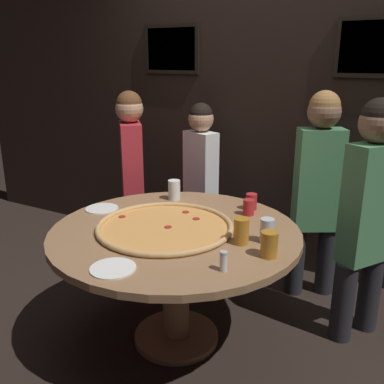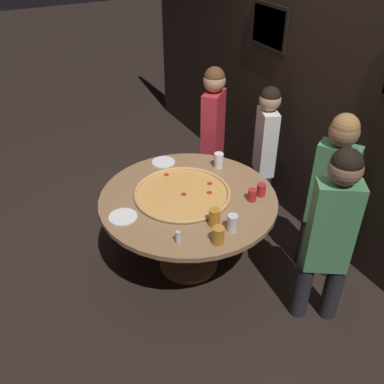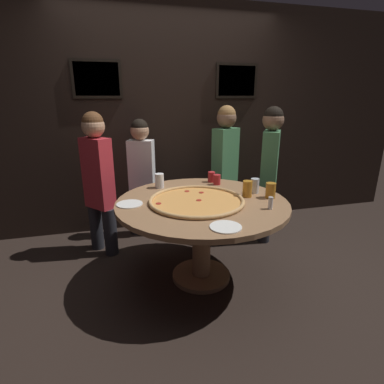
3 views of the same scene
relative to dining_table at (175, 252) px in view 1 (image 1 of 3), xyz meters
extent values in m
plane|color=black|center=(0.00, 0.00, -0.59)|extent=(24.00, 24.00, 0.00)
cube|color=black|center=(0.00, 1.32, 0.71)|extent=(6.40, 0.06, 2.60)
cube|color=black|center=(-0.80, 1.28, 1.16)|extent=(0.52, 0.02, 0.40)
cube|color=#B2A893|center=(-0.80, 1.27, 1.16)|extent=(0.46, 0.01, 0.34)
cube|color=black|center=(0.80, 1.28, 1.16)|extent=(0.52, 0.02, 0.40)
cube|color=slate|center=(0.80, 1.27, 1.16)|extent=(0.46, 0.01, 0.34)
cylinder|color=#936B47|center=(0.00, 0.00, 0.13)|extent=(1.44, 1.44, 0.04)
cylinder|color=#936B47|center=(0.00, 0.00, -0.24)|extent=(0.16, 0.16, 0.70)
cylinder|color=#936B47|center=(0.00, 0.00, -0.57)|extent=(0.52, 0.52, 0.04)
cylinder|color=#E0994C|center=(-0.05, -0.02, 0.15)|extent=(0.75, 0.75, 0.01)
torus|color=tan|center=(-0.05, -0.02, 0.16)|extent=(0.79, 0.79, 0.03)
cylinder|color=#A8281E|center=(0.04, 0.17, 0.16)|extent=(0.04, 0.04, 0.00)
cylinder|color=#A8281E|center=(-0.07, 0.24, 0.16)|extent=(0.04, 0.04, 0.00)
cylinder|color=#A8281E|center=(-0.03, -0.02, 0.16)|extent=(0.04, 0.04, 0.00)
cylinder|color=#A8281E|center=(-0.37, -0.02, 0.16)|extent=(0.04, 0.04, 0.00)
cylinder|color=#BC7A23|center=(0.59, -0.08, 0.21)|extent=(0.09, 0.09, 0.13)
cylinder|color=#BC7A23|center=(0.41, 0.00, 0.22)|extent=(0.08, 0.08, 0.14)
cylinder|color=#B22328|center=(0.26, 0.53, 0.20)|extent=(0.07, 0.07, 0.11)
cylinder|color=silver|center=(0.52, 0.08, 0.21)|extent=(0.08, 0.08, 0.13)
cylinder|color=#B22328|center=(0.28, 0.43, 0.20)|extent=(0.07, 0.07, 0.10)
cylinder|color=white|center=(-0.29, 0.46, 0.22)|extent=(0.08, 0.08, 0.14)
cylinder|color=white|center=(-0.59, 0.06, 0.15)|extent=(0.21, 0.21, 0.01)
cylinder|color=white|center=(0.00, -0.56, 0.15)|extent=(0.22, 0.22, 0.01)
cylinder|color=silver|center=(0.46, -0.32, 0.19)|extent=(0.04, 0.04, 0.08)
cylinder|color=#B7B7BC|center=(0.46, -0.32, 0.24)|extent=(0.04, 0.04, 0.01)
cylinder|color=#232328|center=(-0.30, 1.02, -0.36)|extent=(0.16, 0.16, 0.47)
cylinder|color=#232328|center=(-0.49, 1.09, -0.36)|extent=(0.16, 0.16, 0.47)
cube|color=white|center=(-0.40, 1.06, 0.20)|extent=(0.31, 0.24, 0.65)
sphere|color=tan|center=(-0.40, 1.06, 0.62)|extent=(0.20, 0.20, 0.20)
sphere|color=black|center=(-0.40, 1.06, 0.66)|extent=(0.19, 0.19, 0.19)
cylinder|color=#232328|center=(0.67, 1.03, -0.34)|extent=(0.19, 0.19, 0.51)
cylinder|color=#232328|center=(0.47, 0.92, -0.34)|extent=(0.19, 0.19, 0.51)
cube|color=#4C8C59|center=(0.57, 0.97, 0.28)|extent=(0.35, 0.30, 0.72)
sphere|color=#8C664C|center=(0.57, 0.97, 0.75)|extent=(0.22, 0.22, 0.22)
sphere|color=#9E703D|center=(0.57, 0.97, 0.79)|extent=(0.20, 0.20, 0.20)
cylinder|color=#232328|center=(-0.78, 0.65, -0.34)|extent=(0.19, 0.19, 0.50)
cylinder|color=#232328|center=(-0.93, 0.82, -0.34)|extent=(0.19, 0.19, 0.50)
cube|color=red|center=(-0.85, 0.74, 0.26)|extent=(0.32, 0.33, 0.70)
sphere|color=tan|center=(-0.85, 0.74, 0.71)|extent=(0.22, 0.22, 0.22)
sphere|color=brown|center=(-0.85, 0.74, 0.75)|extent=(0.20, 0.20, 0.20)
cylinder|color=#232328|center=(1.01, 0.71, -0.34)|extent=(0.19, 0.19, 0.51)
cylinder|color=#232328|center=(0.89, 0.51, -0.34)|extent=(0.19, 0.19, 0.51)
cube|color=#4C8C59|center=(0.95, 0.61, 0.28)|extent=(0.30, 0.35, 0.72)
sphere|color=#8C664C|center=(0.95, 0.61, 0.75)|extent=(0.22, 0.22, 0.22)
sphere|color=black|center=(0.95, 0.61, 0.78)|extent=(0.20, 0.20, 0.20)
camera|label=1|loc=(1.20, -1.94, 1.09)|focal=40.00mm
camera|label=2|loc=(2.49, -1.31, 2.13)|focal=40.00mm
camera|label=3|loc=(-0.68, -2.27, 0.98)|focal=28.00mm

